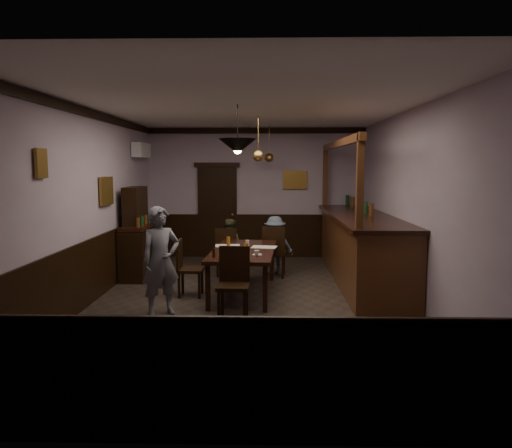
{
  "coord_description": "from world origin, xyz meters",
  "views": [
    {
      "loc": [
        0.27,
        -7.58,
        2.11
      ],
      "look_at": [
        0.08,
        0.74,
        1.15
      ],
      "focal_mm": 35.0,
      "sensor_mm": 36.0,
      "label": 1
    }
  ],
  "objects_px": {
    "chair_far_left": "(227,250)",
    "person_standing": "(161,261)",
    "person_seated_left": "(229,246)",
    "pendant_brass_mid": "(258,156)",
    "chair_far_right": "(274,249)",
    "bar_counter": "(361,246)",
    "pendant_iron": "(238,146)",
    "soda_can": "(246,246)",
    "pendant_brass_far": "(269,158)",
    "sideboard": "(138,241)",
    "chair_side": "(186,265)",
    "dining_table": "(244,253)",
    "chair_near": "(234,279)",
    "person_seated_right": "(275,245)",
    "coffee_cup": "(257,253)"
  },
  "relations": [
    {
      "from": "coffee_cup",
      "to": "soda_can",
      "type": "relative_size",
      "value": 0.67
    },
    {
      "from": "chair_near",
      "to": "person_seated_right",
      "type": "relative_size",
      "value": 0.87
    },
    {
      "from": "person_seated_right",
      "to": "chair_far_left",
      "type": "bearing_deg",
      "value": 1.61
    },
    {
      "from": "chair_far_right",
      "to": "pendant_brass_mid",
      "type": "height_order",
      "value": "pendant_brass_mid"
    },
    {
      "from": "coffee_cup",
      "to": "chair_near",
      "type": "bearing_deg",
      "value": -109.66
    },
    {
      "from": "chair_side",
      "to": "sideboard",
      "type": "bearing_deg",
      "value": 39.55
    },
    {
      "from": "sideboard",
      "to": "bar_counter",
      "type": "bearing_deg",
      "value": -3.63
    },
    {
      "from": "dining_table",
      "to": "chair_side",
      "type": "relative_size",
      "value": 2.42
    },
    {
      "from": "chair_far_right",
      "to": "bar_counter",
      "type": "xyz_separation_m",
      "value": [
        1.6,
        -0.24,
        0.11
      ]
    },
    {
      "from": "bar_counter",
      "to": "pendant_brass_mid",
      "type": "distance_m",
      "value": 2.52
    },
    {
      "from": "person_seated_left",
      "to": "bar_counter",
      "type": "relative_size",
      "value": 0.24
    },
    {
      "from": "coffee_cup",
      "to": "pendant_iron",
      "type": "xyz_separation_m",
      "value": [
        -0.27,
        -0.21,
        1.6
      ]
    },
    {
      "from": "pendant_iron",
      "to": "pendant_brass_mid",
      "type": "bearing_deg",
      "value": 80.46
    },
    {
      "from": "chair_far_left",
      "to": "soda_can",
      "type": "distance_m",
      "value": 1.45
    },
    {
      "from": "bar_counter",
      "to": "chair_near",
      "type": "bearing_deg",
      "value": -133.38
    },
    {
      "from": "person_seated_right",
      "to": "pendant_iron",
      "type": "bearing_deg",
      "value": 63.72
    },
    {
      "from": "chair_far_right",
      "to": "pendant_brass_far",
      "type": "bearing_deg",
      "value": -81.06
    },
    {
      "from": "sideboard",
      "to": "person_seated_left",
      "type": "bearing_deg",
      "value": 9.93
    },
    {
      "from": "person_seated_left",
      "to": "pendant_brass_mid",
      "type": "relative_size",
      "value": 1.35
    },
    {
      "from": "chair_far_left",
      "to": "coffee_cup",
      "type": "xyz_separation_m",
      "value": [
        0.61,
        -1.89,
        0.28
      ]
    },
    {
      "from": "chair_near",
      "to": "sideboard",
      "type": "bearing_deg",
      "value": 130.26
    },
    {
      "from": "dining_table",
      "to": "bar_counter",
      "type": "height_order",
      "value": "bar_counter"
    },
    {
      "from": "bar_counter",
      "to": "pendant_brass_mid",
      "type": "bearing_deg",
      "value": -173.99
    },
    {
      "from": "bar_counter",
      "to": "person_standing",
      "type": "bearing_deg",
      "value": -145.87
    },
    {
      "from": "person_seated_left",
      "to": "pendant_iron",
      "type": "relative_size",
      "value": 1.55
    },
    {
      "from": "chair_far_left",
      "to": "person_standing",
      "type": "distance_m",
      "value": 2.6
    },
    {
      "from": "chair_far_left",
      "to": "soda_can",
      "type": "height_order",
      "value": "chair_far_left"
    },
    {
      "from": "pendant_brass_mid",
      "to": "pendant_brass_far",
      "type": "xyz_separation_m",
      "value": [
        0.2,
        1.99,
        0.0
      ]
    },
    {
      "from": "chair_far_left",
      "to": "pendant_iron",
      "type": "bearing_deg",
      "value": 106.4
    },
    {
      "from": "person_standing",
      "to": "pendant_brass_mid",
      "type": "bearing_deg",
      "value": 21.06
    },
    {
      "from": "chair_far_right",
      "to": "person_seated_left",
      "type": "height_order",
      "value": "person_seated_left"
    },
    {
      "from": "coffee_cup",
      "to": "pendant_brass_far",
      "type": "distance_m",
      "value": 3.71
    },
    {
      "from": "person_seated_left",
      "to": "pendant_brass_far",
      "type": "distance_m",
      "value": 2.28
    },
    {
      "from": "person_seated_left",
      "to": "pendant_brass_mid",
      "type": "distance_m",
      "value": 2.0
    },
    {
      "from": "pendant_brass_mid",
      "to": "chair_near",
      "type": "bearing_deg",
      "value": -98.05
    },
    {
      "from": "chair_side",
      "to": "bar_counter",
      "type": "distance_m",
      "value": 3.27
    },
    {
      "from": "chair_far_left",
      "to": "chair_far_right",
      "type": "relative_size",
      "value": 0.95
    },
    {
      "from": "chair_far_left",
      "to": "chair_side",
      "type": "distance_m",
      "value": 1.55
    },
    {
      "from": "chair_near",
      "to": "person_seated_left",
      "type": "distance_m",
      "value": 2.9
    },
    {
      "from": "person_seated_right",
      "to": "bar_counter",
      "type": "xyz_separation_m",
      "value": [
        1.58,
        -0.52,
        0.08
      ]
    },
    {
      "from": "person_seated_left",
      "to": "sideboard",
      "type": "height_order",
      "value": "sideboard"
    },
    {
      "from": "chair_side",
      "to": "pendant_brass_mid",
      "type": "distance_m",
      "value": 2.34
    },
    {
      "from": "chair_near",
      "to": "person_standing",
      "type": "xyz_separation_m",
      "value": [
        -1.04,
        0.13,
        0.23
      ]
    },
    {
      "from": "pendant_brass_mid",
      "to": "person_seated_left",
      "type": "bearing_deg",
      "value": 127.41
    },
    {
      "from": "chair_far_left",
      "to": "person_standing",
      "type": "height_order",
      "value": "person_standing"
    },
    {
      "from": "chair_near",
      "to": "person_seated_left",
      "type": "xyz_separation_m",
      "value": [
        -0.29,
        2.89,
        -0.0
      ]
    },
    {
      "from": "chair_side",
      "to": "bar_counter",
      "type": "relative_size",
      "value": 0.2
    },
    {
      "from": "chair_far_left",
      "to": "person_standing",
      "type": "relative_size",
      "value": 0.61
    },
    {
      "from": "chair_near",
      "to": "person_seated_right",
      "type": "distance_m",
      "value": 2.9
    },
    {
      "from": "soda_can",
      "to": "bar_counter",
      "type": "xyz_separation_m",
      "value": [
        2.07,
        1.06,
        -0.16
      ]
    }
  ]
}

